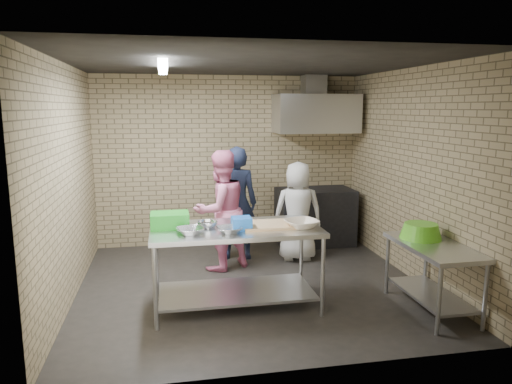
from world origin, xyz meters
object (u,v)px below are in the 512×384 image
(side_counter, at_px, (432,278))
(blue_tub, at_px, (242,223))
(green_crate, at_px, (170,220))
(woman_pink, at_px, (221,210))
(prep_table, at_px, (236,268))
(stove, at_px, (315,216))
(green_basin, at_px, (421,231))
(bottle_green, at_px, (339,119))
(man_navy, at_px, (237,203))
(bottle_red, at_px, (315,118))
(woman_white, at_px, (298,211))

(side_counter, distance_m, blue_tub, 2.15)
(green_crate, relative_size, woman_pink, 0.25)
(prep_table, bearing_deg, stove, 54.21)
(green_basin, bearing_deg, bottle_green, 89.58)
(blue_tub, height_order, man_navy, man_navy)
(stove, relative_size, green_crate, 2.95)
(man_navy, bearing_deg, woman_pink, 65.09)
(blue_tub, xyz_separation_m, bottle_red, (1.63, 2.60, 1.05))
(prep_table, xyz_separation_m, green_crate, (-0.70, 0.12, 0.54))
(bottle_red, bearing_deg, green_crate, -134.98)
(side_counter, height_order, green_basin, green_basin)
(woman_pink, bearing_deg, prep_table, 63.80)
(green_crate, xyz_separation_m, woman_white, (1.83, 1.39, -0.28))
(side_counter, relative_size, bottle_green, 8.00)
(bottle_red, xyz_separation_m, bottle_green, (0.40, 0.00, -0.01))
(green_crate, bearing_deg, side_counter, -12.33)
(green_crate, bearing_deg, blue_tub, -16.35)
(blue_tub, bearing_deg, bottle_green, 52.03)
(woman_pink, distance_m, woman_white, 1.16)
(woman_white, bearing_deg, blue_tub, 64.07)
(stove, xyz_separation_m, green_basin, (0.43, -2.50, 0.38))
(bottle_red, distance_m, woman_white, 1.73)
(woman_white, bearing_deg, green_crate, 45.13)
(side_counter, height_order, bottle_green, bottle_green)
(blue_tub, bearing_deg, woman_white, 56.20)
(side_counter, xyz_separation_m, man_navy, (-1.81, 2.23, 0.45))
(blue_tub, distance_m, bottle_red, 3.25)
(prep_table, distance_m, green_crate, 0.89)
(bottle_red, bearing_deg, bottle_green, 0.00)
(man_navy, relative_size, woman_pink, 1.01)
(stove, distance_m, bottle_red, 1.60)
(woman_pink, bearing_deg, side_counter, 112.35)
(green_basin, relative_size, bottle_red, 2.56)
(prep_table, bearing_deg, side_counter, -13.20)
(woman_pink, bearing_deg, woman_white, 162.42)
(green_crate, height_order, woman_pink, woman_pink)
(bottle_green, height_order, woman_white, bottle_green)
(blue_tub, distance_m, green_basin, 2.02)
(green_crate, xyz_separation_m, woman_pink, (0.69, 1.21, -0.18))
(green_basin, distance_m, woman_white, 1.99)
(blue_tub, height_order, woman_white, woman_white)
(side_counter, bearing_deg, stove, 99.29)
(side_counter, relative_size, blue_tub, 5.90)
(green_basin, xyz_separation_m, woman_pink, (-2.07, 1.57, -0.02))
(man_navy, distance_m, woman_pink, 0.50)
(prep_table, height_order, woman_white, woman_white)
(woman_pink, bearing_deg, blue_tub, 65.77)
(prep_table, distance_m, stove, 2.79)
(prep_table, relative_size, bottle_red, 10.16)
(blue_tub, bearing_deg, woman_pink, 92.43)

